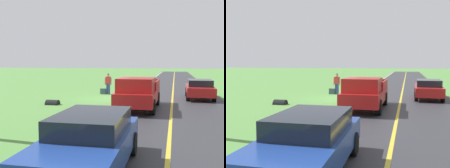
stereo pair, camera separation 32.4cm
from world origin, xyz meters
TOP-DOWN VIEW (x-y plane):
  - ground_plane at (0.00, 0.00)m, footprint 200.00×200.00m
  - road_surface at (-4.36, 0.00)m, footprint 6.94×120.00m
  - lane_edge_line at (-1.07, 0.00)m, footprint 0.16×117.60m
  - lane_centre_line at (-4.36, 0.00)m, footprint 0.14×117.60m
  - hitchhiker_walking at (0.88, -2.53)m, footprint 0.62×0.53m
  - suitcase_carried at (1.31, -2.47)m, footprint 0.47×0.23m
  - pickup_truck_passing at (-2.53, 4.17)m, footprint 2.13×5.42m
  - sedan_near_oncoming at (-6.27, -1.26)m, footprint 1.98×4.43m
  - sedan_ahead_same_lane at (-2.53, 13.08)m, footprint 2.00×4.44m
  - drainage_culvert at (2.96, 3.66)m, footprint 0.80×0.60m

SIDE VIEW (x-z plane):
  - ground_plane at x=0.00m, z-range 0.00..0.00m
  - drainage_culvert at x=2.96m, z-range -0.30..0.30m
  - road_surface at x=-4.36m, z-range 0.00..0.00m
  - lane_edge_line at x=-1.07m, z-range 0.00..0.01m
  - lane_centre_line at x=-4.36m, z-range 0.00..0.01m
  - suitcase_carried at x=1.31m, z-range 0.00..0.47m
  - sedan_near_oncoming at x=-6.27m, z-range 0.05..1.46m
  - sedan_ahead_same_lane at x=-2.53m, z-range 0.05..1.46m
  - pickup_truck_passing at x=-2.53m, z-range 0.06..1.88m
  - hitchhiker_walking at x=0.88m, z-range 0.11..1.85m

